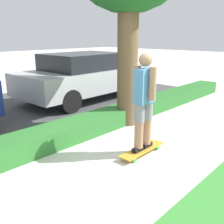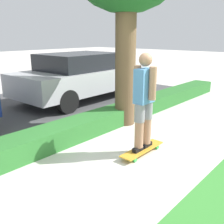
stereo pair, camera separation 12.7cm
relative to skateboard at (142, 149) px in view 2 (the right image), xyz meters
The scene contains 6 objects.
ground_plane 0.53m from the skateboard, 162.52° to the right, with size 60.00×60.00×0.00m, color beige.
street_asphalt 4.07m from the skateboard, 97.05° to the left, with size 12.91×5.00×0.01m.
hedge_row 1.53m from the skateboard, 109.12° to the left, with size 12.91×0.60×0.37m.
skateboard is the anchor object (origin of this frame).
skater_person 0.89m from the skateboard, 14.04° to the left, with size 0.49×0.42×1.64m.
parked_car_middle 4.38m from the skateboard, 61.46° to the left, with size 4.43×1.99×1.46m.
Camera 2 is at (-3.00, -2.22, 2.00)m, focal length 42.00 mm.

